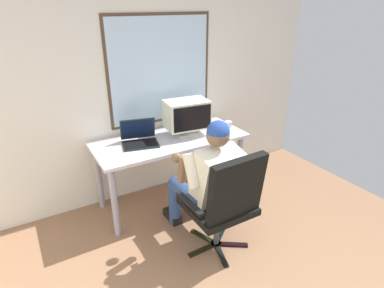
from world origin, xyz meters
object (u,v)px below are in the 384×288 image
at_px(crt_monitor, 187,115).
at_px(person_seated, 207,178).
at_px(wine_glass, 228,125).
at_px(office_chair, 226,200).
at_px(laptop, 139,137).
at_px(desk, 171,148).

bearing_deg(crt_monitor, person_seated, -105.73).
bearing_deg(wine_glass, person_seated, -138.91).
bearing_deg(wine_glass, office_chair, -126.60).
distance_m(person_seated, laptop, 0.84).
xyz_separation_m(person_seated, crt_monitor, (0.20, 0.72, 0.34)).
xyz_separation_m(crt_monitor, wine_glass, (0.41, -0.19, -0.13)).
relative_size(desk, laptop, 3.91).
relative_size(laptop, wine_glass, 3.22).
bearing_deg(crt_monitor, laptop, 176.21).
bearing_deg(person_seated, laptop, 113.44).
distance_m(person_seated, wine_glass, 0.84).
xyz_separation_m(office_chair, wine_glass, (0.60, 0.81, 0.28)).
distance_m(crt_monitor, laptop, 0.55).
xyz_separation_m(person_seated, wine_glass, (0.61, 0.53, 0.21)).
bearing_deg(wine_glass, desk, 165.00).
bearing_deg(office_chair, laptop, 107.91).
height_order(desk, wine_glass, wine_glass).
height_order(crt_monitor, wine_glass, crt_monitor).
bearing_deg(office_chair, person_seated, 91.48).
height_order(office_chair, crt_monitor, crt_monitor).
height_order(desk, crt_monitor, crt_monitor).
distance_m(laptop, wine_glass, 0.96).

